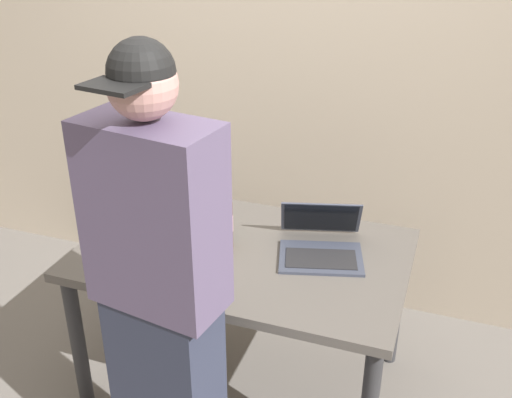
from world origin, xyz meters
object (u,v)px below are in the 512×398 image
beer_bottle_dark (192,202)px  person_figure (162,307)px  beer_bottle_brown (221,211)px  coffee_mug (181,199)px  beer_bottle_green (225,221)px  laptop (321,243)px  beer_bottle_amber (178,221)px

beer_bottle_dark → person_figure: bearing=-71.5°
beer_bottle_brown → coffee_mug: beer_bottle_brown is taller
beer_bottle_green → beer_bottle_dark: 0.23m
laptop → beer_bottle_green: beer_bottle_green is taller
person_figure → beer_bottle_green: bearing=94.8°
beer_bottle_dark → person_figure: person_figure is taller
beer_bottle_green → beer_bottle_brown: (-0.06, 0.11, -0.02)m
beer_bottle_dark → beer_bottle_amber: 0.15m
laptop → beer_bottle_amber: size_ratio=1.56×
beer_bottle_brown → beer_bottle_amber: 0.20m
beer_bottle_brown → beer_bottle_amber: beer_bottle_brown is taller
laptop → beer_bottle_amber: (-0.59, -0.13, 0.06)m
beer_bottle_amber → person_figure: person_figure is taller
beer_bottle_amber → beer_bottle_dark: bearing=92.8°
beer_bottle_brown → person_figure: bearing=-81.3°
beer_bottle_amber → person_figure: bearing=-68.1°
beer_bottle_brown → beer_bottle_amber: size_ratio=1.01×
beer_bottle_amber → coffee_mug: bearing=114.8°
beer_bottle_green → coffee_mug: size_ratio=2.77×
beer_bottle_green → coffee_mug: (-0.34, 0.27, -0.08)m
coffee_mug → beer_bottle_green: bearing=-38.3°
beer_bottle_brown → beer_bottle_dark: bearing=177.4°
person_figure → coffee_mug: (-0.39, 0.93, -0.12)m
laptop → beer_bottle_brown: beer_bottle_brown is taller
beer_bottle_dark → beer_bottle_amber: size_ratio=1.18×
laptop → beer_bottle_green: (-0.39, -0.09, 0.08)m
laptop → beer_bottle_dark: 0.60m
beer_bottle_green → beer_bottle_brown: bearing=120.2°
laptop → coffee_mug: laptop is taller
beer_bottle_dark → coffee_mug: beer_bottle_dark is taller
beer_bottle_dark → beer_bottle_brown: bearing=-2.6°
laptop → beer_bottle_amber: bearing=-167.3°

